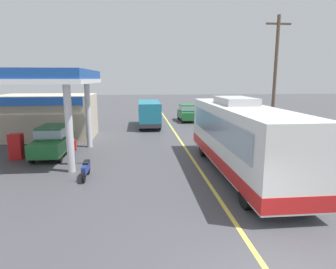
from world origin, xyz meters
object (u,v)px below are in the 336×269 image
at_px(motorcycle_parked_forecourt, 86,169).
at_px(car_trailing_behind_bus, 187,112).
at_px(pedestrian_near_pump, 72,148).
at_px(car_at_pump, 53,139).
at_px(coach_bus_main, 241,139).
at_px(minibus_opposing_lane, 149,112).

bearing_deg(motorcycle_parked_forecourt, car_trailing_behind_bus, 66.69).
bearing_deg(pedestrian_near_pump, car_at_pump, 126.75).
bearing_deg(coach_bus_main, motorcycle_parked_forecourt, -179.76).
xyz_separation_m(coach_bus_main, pedestrian_near_pump, (-8.58, 2.23, -0.79)).
distance_m(car_at_pump, motorcycle_parked_forecourt, 5.15).
bearing_deg(car_trailing_behind_bus, coach_bus_main, -91.11).
bearing_deg(motorcycle_parked_forecourt, minibus_opposing_lane, 76.57).
bearing_deg(pedestrian_near_pump, coach_bus_main, -14.58).
distance_m(motorcycle_parked_forecourt, pedestrian_near_pump, 2.57).
distance_m(minibus_opposing_lane, car_trailing_behind_bus, 5.61).
distance_m(coach_bus_main, pedestrian_near_pump, 8.90).
bearing_deg(motorcycle_parked_forecourt, pedestrian_near_pump, 116.42).
relative_size(coach_bus_main, car_at_pump, 2.63).
bearing_deg(minibus_opposing_lane, car_at_pump, -121.13).
bearing_deg(car_at_pump, pedestrian_near_pump, -53.25).
xyz_separation_m(coach_bus_main, car_at_pump, (-10.15, 4.33, -0.71)).
bearing_deg(motorcycle_parked_forecourt, car_at_pump, 121.67).
xyz_separation_m(minibus_opposing_lane, car_trailing_behind_bus, (4.33, 3.55, -0.46)).
height_order(car_at_pump, motorcycle_parked_forecourt, car_at_pump).
xyz_separation_m(car_at_pump, motorcycle_parked_forecourt, (2.69, -4.36, -0.57)).
distance_m(car_at_pump, minibus_opposing_lane, 11.94).
relative_size(coach_bus_main, motorcycle_parked_forecourt, 6.13).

